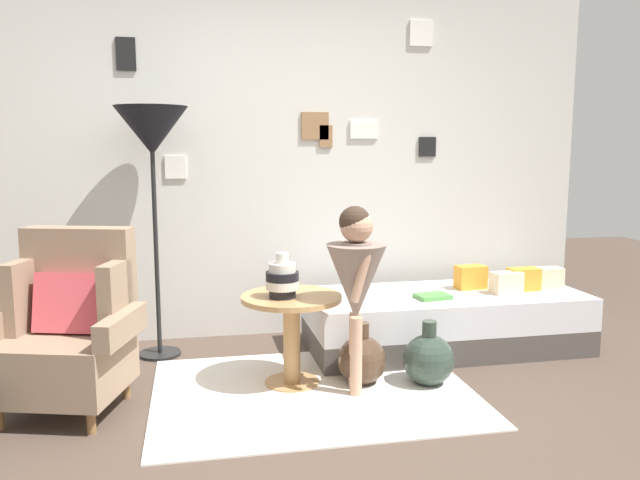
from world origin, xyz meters
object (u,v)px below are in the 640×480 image
Objects in this scene: floor_lamp at (152,138)px; person_child at (356,276)px; daybed at (445,320)px; vase_striped at (282,279)px; book_on_daybed at (433,296)px; demijohn_near at (362,360)px; armchair at (69,330)px; side_table at (292,320)px; demijohn_far at (429,359)px.

person_child is (1.14, -0.90, -0.77)m from floor_lamp.
person_child reaches higher than daybed.
vase_striped is 0.43m from person_child.
book_on_daybed reaches higher than demijohn_near.
side_table is (1.22, 0.11, -0.05)m from armchair.
book_on_daybed is at bearing 33.67° from demijohn_near.
book_on_daybed reaches higher than demijohn_far.
side_table is at bearing 149.37° from person_child.
daybed is at bearing 35.95° from demijohn_near.
side_table is 0.48m from demijohn_near.
daybed reaches higher than demijohn_near.
book_on_daybed is at bearing 10.85° from armchair.
vase_striped reaches higher than demijohn_far.
demijohn_far reaches higher than demijohn_near.
person_child is at bearing -21.39° from vase_striped.
side_table is 0.85m from demijohn_far.
demijohn_near is at bearing 1.09° from armchair.
daybed is 3.21× the size of side_table.
vase_striped is at bearing -157.22° from daybed.
floor_lamp reaches higher than demijohn_near.
armchair is 1.37m from floor_lamp.
armchair is 2.49× the size of demijohn_far.
vase_striped is at bearing 172.02° from demijohn_far.
floor_lamp is 1.65m from person_child.
side_table is at bearing 168.34° from demijohn_far.
demijohn_near is (0.47, -0.03, -0.50)m from vase_striped.
person_child is at bearing -140.88° from daybed.
person_child reaches higher than vase_striped.
vase_striped is at bearing -143.25° from side_table.
demijohn_far is at bearing -13.04° from demijohn_near.
armchair reaches higher than daybed.
daybed is 5.07× the size of demijohn_near.
book_on_daybed is (2.23, 0.43, -0.02)m from armchair.
demijohn_far is at bearing -113.27° from book_on_daybed.
book_on_daybed is 0.56× the size of demijohn_far.
floor_lamp reaches higher than demijohn_far.
vase_striped is at bearing 158.61° from person_child.
armchair is 1.23m from side_table.
book_on_daybed is (1.00, 0.32, 0.02)m from side_table.
armchair reaches higher than demijohn_far.
person_child is (0.40, -0.16, 0.04)m from vase_striped.
armchair is 0.90× the size of person_child.
armchair is at bearing 176.56° from person_child.
vase_striped is 0.69× the size of demijohn_near.
book_on_daybed is at bearing 18.93° from vase_striped.
floor_lamp is 4.27× the size of demijohn_far.
armchair is at bearing -175.03° from side_table.
person_child is 4.92× the size of book_on_daybed.
vase_striped is 0.67× the size of demijohn_far.
vase_striped is at bearing -161.07° from book_on_daybed.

